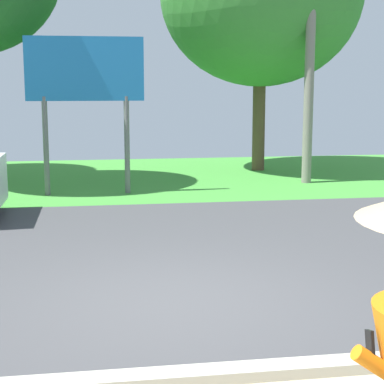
# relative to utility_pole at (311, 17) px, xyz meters

# --- Properties ---
(ground_plane) EXTENTS (40.00, 22.00, 0.20)m
(ground_plane) POSITION_rel_utility_pole_xyz_m (-4.40, -5.34, -4.12)
(ground_plane) COLOR #424244
(utility_pole) EXTENTS (1.80, 0.24, 7.78)m
(utility_pole) POSITION_rel_utility_pole_xyz_m (0.00, 0.00, 0.00)
(utility_pole) COLOR gray
(utility_pole) RESTS_ON ground_plane
(roadside_billboard) EXTENTS (2.60, 0.12, 3.50)m
(roadside_billboard) POSITION_rel_utility_pole_xyz_m (-5.46, -0.86, -1.52)
(roadside_billboard) COLOR slate
(roadside_billboard) RESTS_ON ground_plane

